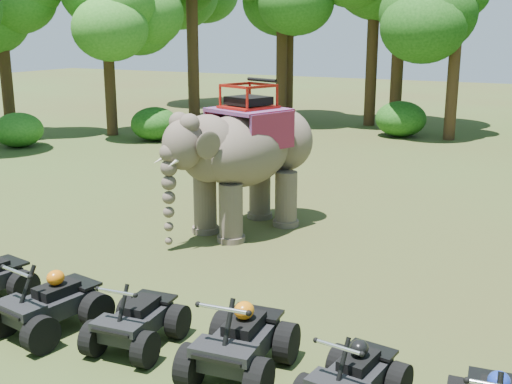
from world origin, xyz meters
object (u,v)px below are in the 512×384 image
at_px(atv_3, 240,332).
at_px(atv_4, 354,368).
at_px(atv_1, 49,295).
at_px(atv_2, 136,312).
at_px(elephant, 246,157).

distance_m(atv_3, atv_4, 1.79).
bearing_deg(atv_4, atv_3, -174.65).
bearing_deg(atv_1, atv_2, 17.88).
xyz_separation_m(atv_1, atv_2, (1.64, 0.25, -0.06)).
xyz_separation_m(atv_1, atv_3, (3.54, 0.26, 0.02)).
relative_size(atv_1, atv_2, 1.10).
height_order(atv_2, atv_3, atv_3).
bearing_deg(atv_4, atv_1, -170.82).
height_order(atv_1, atv_4, atv_1).
bearing_deg(atv_1, elephant, 97.24).
height_order(elephant, atv_3, elephant).
distance_m(elephant, atv_4, 8.29).
bearing_deg(elephant, atv_3, -42.93).
relative_size(elephant, atv_4, 2.92).
bearing_deg(atv_2, elephant, 96.96).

